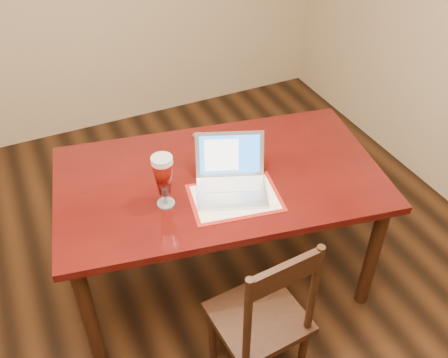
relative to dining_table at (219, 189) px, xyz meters
name	(u,v)px	position (x,y,z in m)	size (l,w,h in m)	color
ground	(189,349)	(-0.38, -0.41, -0.73)	(5.00, 5.00, 0.00)	black
room_shell	(166,61)	(-0.38, -0.41, 1.03)	(4.51, 5.01, 2.71)	tan
dining_table	(219,189)	(0.00, 0.00, 0.00)	(1.90, 1.28, 1.12)	#470C09
dining_chair	(263,319)	(-0.08, -0.69, -0.26)	(0.46, 0.44, 1.01)	black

